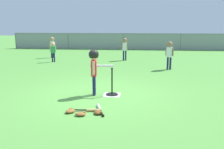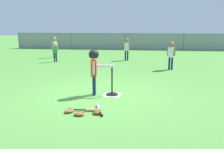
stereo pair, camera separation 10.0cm
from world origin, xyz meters
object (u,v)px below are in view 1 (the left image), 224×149
(fielder_deep_left, at_px, (170,52))
(glove_near_bats, at_px, (98,112))
(fielder_deep_right, at_px, (53,49))
(batter_child, at_px, (94,63))
(batting_tee, at_px, (112,91))
(fielder_near_left, at_px, (125,46))
(spare_bat_silver, at_px, (100,108))
(baseball_on_tee, at_px, (112,67))
(spare_bat_wood, at_px, (91,110))
(glove_by_plate, at_px, (81,114))
(fielder_near_right, at_px, (52,44))
(glove_tossed_aside, at_px, (70,111))

(fielder_deep_left, xyz_separation_m, glove_near_bats, (-2.10, -5.37, -0.70))
(fielder_deep_left, bearing_deg, fielder_deep_right, 164.41)
(fielder_deep_left, xyz_separation_m, fielder_deep_right, (-5.34, 1.49, -0.11))
(batter_child, bearing_deg, batting_tee, 5.54)
(fielder_near_left, relative_size, spare_bat_silver, 1.60)
(spare_bat_silver, bearing_deg, fielder_deep_right, 116.12)
(baseball_on_tee, bearing_deg, spare_bat_wood, -104.19)
(fielder_deep_right, distance_m, spare_bat_wood, 7.41)
(glove_by_plate, bearing_deg, baseball_on_tee, 72.80)
(baseball_on_tee, bearing_deg, fielder_deep_left, 63.61)
(fielder_near_right, bearing_deg, glove_near_bats, -65.68)
(batter_child, bearing_deg, fielder_near_right, 116.52)
(batter_child, distance_m, glove_tossed_aside, 1.64)
(fielder_deep_right, bearing_deg, spare_bat_silver, -63.88)
(fielder_deep_right, bearing_deg, fielder_near_left, 14.19)
(fielder_deep_left, bearing_deg, glove_by_plate, -113.86)
(glove_by_plate, relative_size, glove_tossed_aside, 0.84)
(fielder_near_right, xyz_separation_m, spare_bat_silver, (3.77, -8.09, -0.70))
(batter_child, height_order, spare_bat_silver, batter_child)
(fielder_near_right, distance_m, spare_bat_silver, 8.96)
(glove_tossed_aside, bearing_deg, batting_tee, 62.39)
(batting_tee, xyz_separation_m, spare_bat_silver, (-0.16, -1.18, -0.09))
(fielder_near_left, height_order, glove_tossed_aside, fielder_near_left)
(fielder_near_right, height_order, spare_bat_silver, fielder_near_right)
(fielder_deep_right, distance_m, spare_bat_silver, 7.36)
(fielder_near_right, relative_size, spare_bat_silver, 1.60)
(batter_child, distance_m, fielder_deep_left, 4.64)
(fielder_near_left, xyz_separation_m, spare_bat_wood, (-0.36, -7.59, -0.69))
(batting_tee, height_order, fielder_deep_left, fielder_deep_left)
(baseball_on_tee, bearing_deg, spare_bat_silver, -97.71)
(fielder_near_right, bearing_deg, glove_tossed_aside, -69.13)
(fielder_near_right, bearing_deg, spare_bat_silver, -65.00)
(batter_child, height_order, fielder_deep_left, batter_child)
(spare_bat_silver, bearing_deg, glove_near_bats, -88.41)
(batter_child, bearing_deg, glove_tossed_aside, -101.78)
(spare_bat_silver, xyz_separation_m, glove_tossed_aside, (-0.59, -0.26, 0.01))
(fielder_deep_left, relative_size, fielder_near_right, 1.01)
(spare_bat_silver, bearing_deg, fielder_near_left, 88.60)
(batter_child, relative_size, fielder_near_left, 1.07)
(batting_tee, relative_size, glove_near_bats, 2.97)
(spare_bat_wood, height_order, glove_near_bats, glove_near_bats)
(glove_near_bats, bearing_deg, fielder_deep_left, 68.66)
(fielder_deep_left, bearing_deg, spare_bat_wood, -113.51)
(batting_tee, relative_size, fielder_near_left, 0.63)
(batter_child, distance_m, spare_bat_silver, 1.44)
(baseball_on_tee, relative_size, fielder_near_left, 0.07)
(fielder_deep_right, relative_size, glove_near_bats, 4.00)
(batting_tee, bearing_deg, glove_by_plate, -107.20)
(glove_near_bats, xyz_separation_m, glove_tossed_aside, (-0.60, 0.02, 0.00))
(fielder_deep_right, distance_m, glove_by_plate, 7.60)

